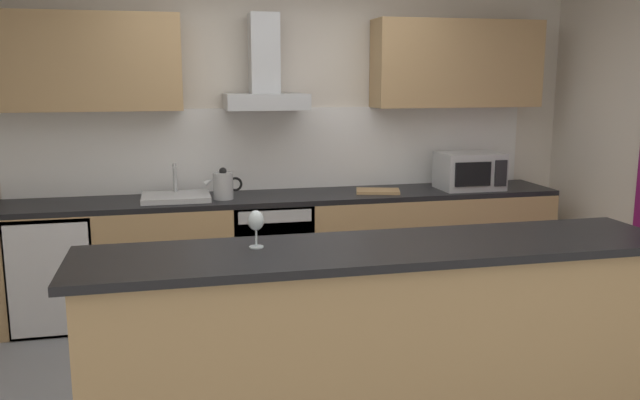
# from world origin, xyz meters

# --- Properties ---
(ground) EXTENTS (5.98, 4.52, 0.02)m
(ground) POSITION_xyz_m (0.00, 0.00, -0.01)
(ground) COLOR gray
(wall_back) EXTENTS (5.98, 0.12, 2.60)m
(wall_back) POSITION_xyz_m (0.00, 1.82, 1.30)
(wall_back) COLOR silver
(wall_back) RESTS_ON ground
(backsplash_tile) EXTENTS (4.23, 0.02, 0.66)m
(backsplash_tile) POSITION_xyz_m (0.00, 1.75, 1.23)
(backsplash_tile) COLOR white
(counter_back) EXTENTS (4.38, 0.60, 0.90)m
(counter_back) POSITION_xyz_m (0.00, 1.44, 0.45)
(counter_back) COLOR tan
(counter_back) RESTS_ON ground
(counter_island) EXTENTS (2.89, 0.64, 1.02)m
(counter_island) POSITION_xyz_m (0.10, -0.64, 0.51)
(counter_island) COLOR tan
(counter_island) RESTS_ON ground
(upper_cabinets) EXTENTS (4.32, 0.32, 0.70)m
(upper_cabinets) POSITION_xyz_m (0.00, 1.59, 1.91)
(upper_cabinets) COLOR tan
(oven) EXTENTS (0.60, 0.62, 0.80)m
(oven) POSITION_xyz_m (-0.14, 1.41, 0.46)
(oven) COLOR slate
(oven) RESTS_ON ground
(refrigerator) EXTENTS (0.58, 0.60, 0.85)m
(refrigerator) POSITION_xyz_m (-1.72, 1.41, 0.43)
(refrigerator) COLOR white
(refrigerator) RESTS_ON ground
(microwave) EXTENTS (0.50, 0.38, 0.30)m
(microwave) POSITION_xyz_m (1.51, 1.38, 1.05)
(microwave) COLOR #B7BABC
(microwave) RESTS_ON counter_back
(sink) EXTENTS (0.50, 0.40, 0.26)m
(sink) POSITION_xyz_m (-0.84, 1.42, 0.93)
(sink) COLOR silver
(sink) RESTS_ON counter_back
(kettle) EXTENTS (0.29, 0.15, 0.24)m
(kettle) POSITION_xyz_m (-0.49, 1.38, 1.01)
(kettle) COLOR #B7BABC
(kettle) RESTS_ON counter_back
(range_hood) EXTENTS (0.62, 0.45, 0.72)m
(range_hood) POSITION_xyz_m (-0.14, 1.54, 1.79)
(range_hood) COLOR #B7BABC
(wine_glass) EXTENTS (0.08, 0.08, 0.18)m
(wine_glass) POSITION_xyz_m (-0.50, -0.55, 1.14)
(wine_glass) COLOR silver
(wine_glass) RESTS_ON counter_island
(chopping_board) EXTENTS (0.39, 0.30, 0.02)m
(chopping_board) POSITION_xyz_m (0.73, 1.39, 0.91)
(chopping_board) COLOR tan
(chopping_board) RESTS_ON counter_back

